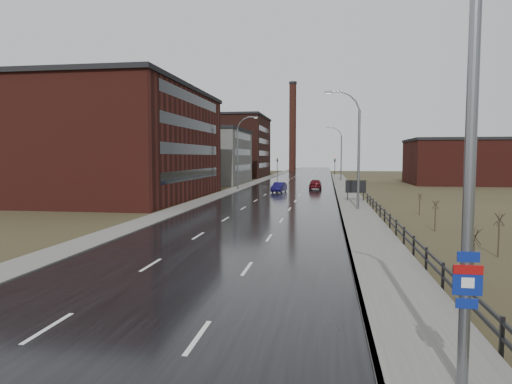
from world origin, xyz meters
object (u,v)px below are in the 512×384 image
(streetlight_main, at_px, (455,113))
(car_near, at_px, (279,188))
(billboard, at_px, (356,187))
(car_far, at_px, (315,184))

(streetlight_main, distance_m, car_near, 56.14)
(billboard, relative_size, car_near, 0.58)
(billboard, bearing_deg, car_far, 104.75)
(streetlight_main, bearing_deg, car_far, 94.06)
(streetlight_main, xyz_separation_m, car_near, (-9.41, 55.08, -5.36))
(streetlight_main, bearing_deg, car_near, 99.70)
(billboard, xyz_separation_m, car_near, (-10.04, 12.45, -0.98))
(car_near, bearing_deg, streetlight_main, -72.84)
(streetlight_main, relative_size, car_near, 2.84)
(streetlight_main, relative_size, car_far, 2.54)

